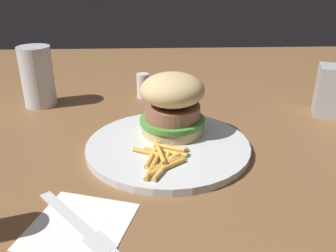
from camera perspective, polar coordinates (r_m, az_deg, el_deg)
name	(u,v)px	position (r m, az deg, el deg)	size (l,w,h in m)	color
ground_plane	(183,155)	(0.56, 2.37, -4.68)	(1.60, 1.60, 0.00)	brown
plate	(168,146)	(0.57, 0.00, -3.27)	(0.26, 0.26, 0.01)	silver
sandwich	(172,104)	(0.59, 0.73, 3.64)	(0.11, 0.11, 0.10)	tan
fries_pile	(163,159)	(0.52, -0.88, -5.27)	(0.09, 0.12, 0.01)	gold
napkin	(79,225)	(0.43, -14.08, -15.26)	(0.11, 0.11, 0.00)	white
fork	(80,224)	(0.43, -14.01, -15.11)	(0.13, 0.14, 0.00)	silver
drink_glass	(38,81)	(0.80, -20.20, 6.89)	(0.07, 0.07, 0.13)	silver
salt_shaker	(143,86)	(0.80, -4.05, 6.50)	(0.03, 0.03, 0.06)	white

